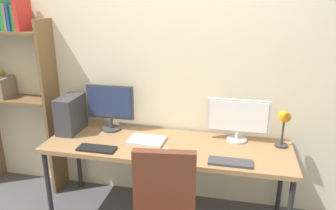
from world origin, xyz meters
TOP-DOWN VIEW (x-y plane):
  - wall_back at (0.00, 1.02)m, footprint 4.56×0.10m
  - desk at (0.00, 0.60)m, footprint 2.16×0.68m
  - bookshelf at (-1.68, 0.83)m, footprint 0.83×0.28m
  - monitor_left at (-0.60, 0.81)m, footprint 0.46×0.18m
  - monitor_right at (0.60, 0.81)m, footprint 0.55×0.18m
  - pc_tower at (-0.96, 0.70)m, footprint 0.17×0.34m
  - desk_lamp at (0.98, 0.75)m, footprint 0.11×0.15m
  - keyboard_left at (-0.56, 0.37)m, footprint 0.33×0.13m
  - keyboard_right at (0.56, 0.37)m, footprint 0.34×0.13m
  - computer_mouse at (0.02, 0.45)m, footprint 0.06×0.10m
  - laptop_closed at (-0.19, 0.62)m, footprint 0.33×0.24m

SIDE VIEW (x-z plane):
  - desk at x=0.00m, z-range 0.32..1.06m
  - keyboard_left at x=-0.56m, z-range 0.74..0.76m
  - keyboard_right at x=0.56m, z-range 0.74..0.76m
  - laptop_closed at x=-0.19m, z-range 0.74..0.76m
  - computer_mouse at x=0.02m, z-range 0.74..0.77m
  - pc_tower at x=-0.96m, z-range 0.74..1.09m
  - monitor_right at x=0.60m, z-range 0.76..1.15m
  - desk_lamp at x=0.98m, z-range 0.80..1.17m
  - monitor_left at x=-0.60m, z-range 0.77..1.22m
  - bookshelf at x=-1.68m, z-range 0.31..2.28m
  - wall_back at x=0.00m, z-range 0.00..2.60m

